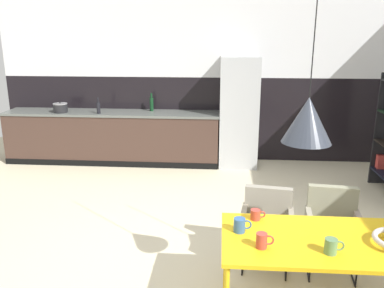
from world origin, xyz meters
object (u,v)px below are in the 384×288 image
(mug_wide_latte, at_px, (240,225))
(bottle_spice_small, at_px, (152,104))
(dining_table, at_px, (351,246))
(cooking_pot, at_px, (60,108))
(armchair_far_side, at_px, (333,220))
(mug_glass_clear, at_px, (262,241))
(armchair_corner_seat, at_px, (267,218))
(mug_white_ceramic, at_px, (256,215))
(bottle_oil_tall, at_px, (98,108))
(refrigerator_column, at_px, (239,112))
(pendant_lamp_over_table_near, at_px, (308,120))
(mug_dark_espresso, at_px, (331,246))

(mug_wide_latte, height_order, bottle_spice_small, bottle_spice_small)
(dining_table, xyz_separation_m, cooking_pot, (-3.71, 3.76, 0.28))
(armchair_far_side, bearing_deg, mug_glass_clear, 57.85)
(dining_table, xyz_separation_m, armchair_corner_seat, (-0.50, 0.84, -0.21))
(dining_table, relative_size, armchair_corner_seat, 2.52)
(armchair_corner_seat, xyz_separation_m, mug_white_ceramic, (-0.16, -0.55, 0.30))
(mug_wide_latte, bearing_deg, armchair_far_side, 38.83)
(mug_glass_clear, distance_m, bottle_oil_tall, 4.54)
(mug_glass_clear, bearing_deg, armchair_corner_seat, 81.14)
(dining_table, height_order, mug_wide_latte, mug_wide_latte)
(mug_glass_clear, relative_size, bottle_spice_small, 0.41)
(armchair_far_side, distance_m, cooking_pot, 4.85)
(refrigerator_column, xyz_separation_m, mug_glass_clear, (0.02, -4.04, -0.13))
(armchair_corner_seat, relative_size, bottle_oil_tall, 2.73)
(armchair_far_side, height_order, mug_white_ceramic, mug_white_ceramic)
(bottle_oil_tall, distance_m, pendant_lamp_over_table_near, 4.59)
(armchair_corner_seat, bearing_deg, refrigerator_column, -78.64)
(mug_wide_latte, distance_m, cooking_pot, 4.71)
(pendant_lamp_over_table_near, bearing_deg, mug_dark_espresso, -49.37)
(armchair_far_side, distance_m, mug_dark_espresso, 1.07)
(mug_dark_espresso, distance_m, bottle_oil_tall, 4.83)
(mug_glass_clear, height_order, bottle_oil_tall, bottle_oil_tall)
(pendant_lamp_over_table_near, bearing_deg, mug_glass_clear, -148.59)
(bottle_spice_small, xyz_separation_m, pendant_lamp_over_table_near, (1.81, -4.01, 0.59))
(cooking_pot, xyz_separation_m, bottle_oil_tall, (0.68, -0.05, 0.02))
(armchair_far_side, relative_size, mug_white_ceramic, 6.55)
(armchair_far_side, bearing_deg, mug_dark_espresso, 79.93)
(mug_white_ceramic, xyz_separation_m, pendant_lamp_over_table_near, (0.29, -0.27, 0.84))
(armchair_corner_seat, relative_size, mug_white_ceramic, 6.15)
(bottle_oil_tall, relative_size, pendant_lamp_over_table_near, 0.19)
(mug_glass_clear, xyz_separation_m, pendant_lamp_over_table_near, (0.28, 0.17, 0.83))
(dining_table, xyz_separation_m, mug_wide_latte, (-0.80, 0.07, 0.10))
(armchair_corner_seat, xyz_separation_m, bottle_oil_tall, (-2.53, 2.87, 0.52))
(mug_dark_espresso, bearing_deg, dining_table, 44.45)
(mug_white_ceramic, height_order, cooking_pot, cooking_pot)
(bottle_oil_tall, bearing_deg, armchair_far_side, -43.05)
(cooking_pot, bearing_deg, armchair_corner_seat, -42.36)
(dining_table, height_order, mug_glass_clear, mug_glass_clear)
(bottle_spice_small, bearing_deg, dining_table, -61.52)
(refrigerator_column, distance_m, bottle_spice_small, 1.52)
(mug_dark_espresso, distance_m, pendant_lamp_over_table_near, 0.87)
(armchair_corner_seat, distance_m, mug_glass_clear, 1.05)
(armchair_corner_seat, height_order, pendant_lamp_over_table_near, pendant_lamp_over_table_near)
(cooking_pot, bearing_deg, bottle_spice_small, 9.69)
(mug_dark_espresso, xyz_separation_m, bottle_spice_small, (-1.99, 4.22, 0.24))
(cooking_pot, height_order, pendant_lamp_over_table_near, pendant_lamp_over_table_near)
(armchair_corner_seat, height_order, mug_wide_latte, mug_wide_latte)
(mug_glass_clear, bearing_deg, bottle_spice_small, 110.06)
(armchair_far_side, height_order, cooking_pot, cooking_pot)
(refrigerator_column, xyz_separation_m, armchair_far_side, (0.77, -3.09, -0.41))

